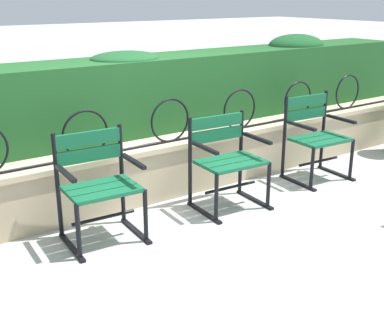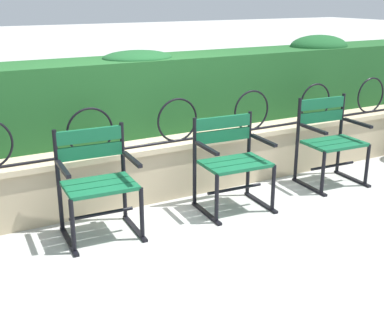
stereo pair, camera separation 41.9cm
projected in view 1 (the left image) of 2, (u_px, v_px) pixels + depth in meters
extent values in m
plane|color=#ADADA8|center=(197.00, 226.00, 4.31)|extent=(60.00, 60.00, 0.00)
cube|color=tan|center=(149.00, 173.00, 4.86)|extent=(7.93, 0.35, 0.49)
cube|color=#CBB58F|center=(148.00, 146.00, 4.77)|extent=(7.93, 0.41, 0.05)
cylinder|color=black|center=(152.00, 144.00, 4.70)|extent=(7.38, 0.02, 0.02)
torus|color=black|center=(85.00, 134.00, 4.29)|extent=(0.42, 0.02, 0.42)
torus|color=black|center=(170.00, 121.00, 4.75)|extent=(0.42, 0.02, 0.42)
torus|color=black|center=(240.00, 109.00, 5.21)|extent=(0.42, 0.02, 0.42)
torus|color=black|center=(298.00, 100.00, 5.67)|extent=(0.42, 0.02, 0.42)
torus|color=black|center=(347.00, 92.00, 6.13)|extent=(0.42, 0.02, 0.42)
cube|color=#1E5123|center=(122.00, 97.00, 5.04)|extent=(7.77, 0.65, 0.74)
ellipsoid|color=#1A4D24|center=(125.00, 59.00, 4.95)|extent=(0.70, 0.59, 0.14)
ellipsoid|color=#1A4F24|center=(296.00, 45.00, 6.23)|extent=(0.74, 0.59, 0.27)
cube|color=#145B38|center=(109.00, 195.00, 3.82)|extent=(0.55, 0.16, 0.03)
cube|color=#145B38|center=(102.00, 189.00, 3.93)|extent=(0.55, 0.16, 0.03)
cube|color=#145B38|center=(96.00, 184.00, 4.04)|extent=(0.55, 0.16, 0.03)
cube|color=#145B38|center=(88.00, 138.00, 4.01)|extent=(0.55, 0.06, 0.11)
cube|color=#145B38|center=(89.00, 155.00, 4.06)|extent=(0.55, 0.06, 0.11)
cylinder|color=black|center=(122.00, 175.00, 4.26)|extent=(0.04, 0.04, 0.87)
cylinder|color=black|center=(146.00, 216.00, 3.98)|extent=(0.04, 0.04, 0.44)
cube|color=black|center=(136.00, 231.00, 4.20)|extent=(0.07, 0.52, 0.02)
cube|color=black|center=(133.00, 161.00, 4.01)|extent=(0.06, 0.40, 0.03)
cylinder|color=black|center=(58.00, 187.00, 3.99)|extent=(0.04, 0.04, 0.87)
cylinder|color=black|center=(78.00, 232.00, 3.71)|extent=(0.04, 0.04, 0.44)
cube|color=black|center=(72.00, 247.00, 3.93)|extent=(0.07, 0.52, 0.02)
cube|color=black|center=(66.00, 173.00, 3.74)|extent=(0.06, 0.40, 0.03)
cylinder|color=black|center=(104.00, 218.00, 4.01)|extent=(0.52, 0.06, 0.03)
cube|color=#145B38|center=(240.00, 166.00, 4.45)|extent=(0.58, 0.16, 0.03)
cube|color=#145B38|center=(231.00, 162.00, 4.56)|extent=(0.58, 0.16, 0.03)
cube|color=#145B38|center=(223.00, 158.00, 4.67)|extent=(0.58, 0.16, 0.03)
cube|color=#145B38|center=(217.00, 122.00, 4.65)|extent=(0.57, 0.06, 0.11)
cube|color=#145B38|center=(216.00, 135.00, 4.69)|extent=(0.57, 0.06, 0.11)
cylinder|color=black|center=(241.00, 153.00, 4.90)|extent=(0.04, 0.04, 0.84)
cylinder|color=black|center=(269.00, 185.00, 4.61)|extent=(0.04, 0.04, 0.44)
cube|color=black|center=(255.00, 200.00, 4.83)|extent=(0.07, 0.52, 0.02)
cube|color=black|center=(257.00, 138.00, 4.64)|extent=(0.06, 0.40, 0.03)
cylinder|color=black|center=(190.00, 163.00, 4.61)|extent=(0.04, 0.04, 0.84)
cylinder|color=black|center=(216.00, 198.00, 4.33)|extent=(0.04, 0.04, 0.44)
cube|color=black|center=(204.00, 213.00, 4.55)|extent=(0.07, 0.52, 0.02)
cube|color=black|center=(205.00, 148.00, 4.36)|extent=(0.06, 0.40, 0.03)
cylinder|color=black|center=(231.00, 187.00, 4.63)|extent=(0.55, 0.06, 0.03)
cube|color=#145B38|center=(330.00, 142.00, 5.16)|extent=(0.57, 0.16, 0.03)
cube|color=#145B38|center=(320.00, 139.00, 5.27)|extent=(0.57, 0.16, 0.03)
cube|color=#145B38|center=(311.00, 136.00, 5.38)|extent=(0.57, 0.16, 0.03)
cube|color=#145B38|center=(307.00, 101.00, 5.35)|extent=(0.56, 0.06, 0.11)
cube|color=#145B38|center=(306.00, 114.00, 5.40)|extent=(0.56, 0.06, 0.11)
cylinder|color=black|center=(323.00, 130.00, 5.61)|extent=(0.04, 0.04, 0.88)
cylinder|color=black|center=(351.00, 160.00, 5.33)|extent=(0.04, 0.04, 0.44)
cube|color=black|center=(336.00, 173.00, 5.55)|extent=(0.07, 0.52, 0.02)
cube|color=black|center=(341.00, 119.00, 5.36)|extent=(0.06, 0.40, 0.03)
cylinder|color=black|center=(284.00, 138.00, 5.33)|extent=(0.04, 0.04, 0.88)
cylinder|color=black|center=(312.00, 169.00, 5.05)|extent=(0.04, 0.04, 0.44)
cube|color=black|center=(297.00, 183.00, 5.27)|extent=(0.07, 0.52, 0.02)
cube|color=black|center=(301.00, 126.00, 5.08)|extent=(0.06, 0.40, 0.03)
cylinder|color=black|center=(319.00, 161.00, 5.35)|extent=(0.54, 0.06, 0.03)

